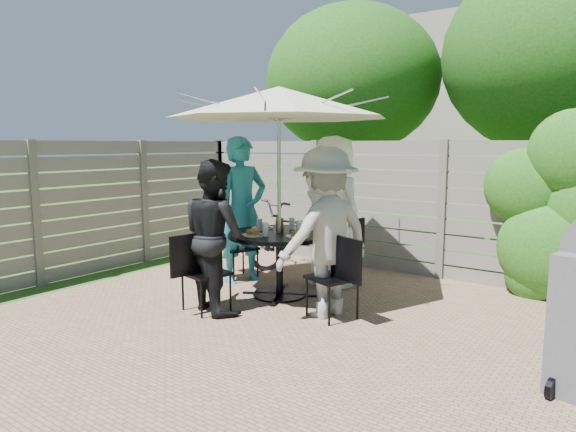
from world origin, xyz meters
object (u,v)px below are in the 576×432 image
Objects in this scene: glass_back at (292,223)px; glass_front at (265,230)px; glass_right at (300,229)px; person_back at (334,212)px; coffee_cup at (300,227)px; person_front at (215,236)px; chair_right at (333,294)px; plate_back at (304,228)px; glass_left at (260,225)px; person_left at (243,210)px; plate_right at (298,235)px; plate_left at (262,226)px; person_right at (325,233)px; syrup_jug at (280,225)px; umbrella at (279,103)px; chair_front at (205,289)px; patio_table at (279,252)px; plate_front at (253,234)px; chair_back at (341,265)px; chair_left at (238,260)px; bicycle at (303,232)px.

glass_back is 0.56m from glass_front.
glass_front and glass_right have the same top height.
person_back is 0.63m from coffee_cup.
chair_right is (1.17, 0.49, -0.55)m from person_front.
glass_left is (-0.39, -0.36, 0.05)m from plate_back.
plate_right is (1.13, -0.37, -0.15)m from person_left.
person_left is 0.49m from plate_left.
plate_left is at bearing -66.55° from person_front.
glass_left is 1.00× the size of glass_right.
person_right reaches higher than syrup_jug.
glass_back is at bearing 94.05° from umbrella.
glass_right reaches higher than plate_back.
chair_front is 3.37× the size of plate_left.
syrup_jug is (-0.30, -0.72, -0.10)m from person_back.
patio_table is at bearing -85.95° from glass_back.
plate_front is at bearing -107.95° from umbrella.
person_front is at bearing 1.51° from chair_back.
person_front is at bearing -41.36° from chair_left.
plate_left is (-0.34, 0.11, 0.26)m from patio_table.
plate_back is 0.14× the size of bicycle.
chair_front is at bearing -121.51° from glass_right.
umbrella reaches higher than bicycle.
person_right is (0.79, -0.26, -1.37)m from umbrella.
chair_right reaches higher than patio_table.
umbrella reaches higher than syrup_jug.
person_back is 1.07× the size of person_right.
glass_back is at bearing -100.42° from person_back.
person_back is (0.26, 0.79, 0.41)m from patio_table.
plate_right is at bearing -90.00° from person_left.
plate_front is at bearing -66.55° from person_right.
glass_front is (-0.09, -0.62, 0.05)m from plate_back.
chair_right is at bearing -31.61° from glass_back.
plate_front is at bearing -62.45° from glass_left.
chair_left is 1.93m from chair_right.
person_left is 0.99× the size of bicycle.
chair_right reaches higher than plate_front.
plate_back is (-0.14, -0.45, -0.15)m from person_back.
plate_left is 1.47m from bicycle.
glass_left is at bearing -12.15° from chair_back.
plate_back is 0.53m from glass_left.
chair_right reaches higher than plate_right.
chair_front is 0.46× the size of bicycle.
syrup_jug reaches higher than chair_back.
person_right is at bearing 5.50° from plate_front.
person_front reaches higher than coffee_cup.
plate_front is 1.86× the size of glass_left.
person_back is 1.92m from chair_front.
glass_front is at bearing -52.14° from bicycle.
person_right is (1.09, 0.66, 0.62)m from chair_front.
glass_back reaches higher than plate_back.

